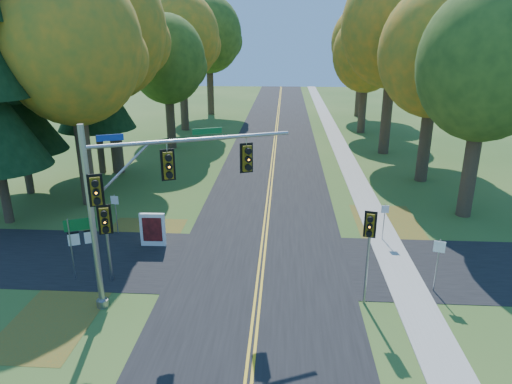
# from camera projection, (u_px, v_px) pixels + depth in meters

# --- Properties ---
(ground) EXTENTS (160.00, 160.00, 0.00)m
(ground) POSITION_uv_depth(u_px,v_px,m) (259.00, 285.00, 19.27)
(ground) COLOR #2A4F1C
(ground) RESTS_ON ground
(road_main) EXTENTS (8.00, 160.00, 0.02)m
(road_main) POSITION_uv_depth(u_px,v_px,m) (259.00, 285.00, 19.27)
(road_main) COLOR black
(road_main) RESTS_ON ground
(road_cross) EXTENTS (60.00, 6.00, 0.02)m
(road_cross) POSITION_uv_depth(u_px,v_px,m) (262.00, 263.00, 21.16)
(road_cross) COLOR black
(road_cross) RESTS_ON ground
(centerline_left) EXTENTS (0.10, 160.00, 0.01)m
(centerline_left) POSITION_uv_depth(u_px,v_px,m) (257.00, 284.00, 19.27)
(centerline_left) COLOR gold
(centerline_left) RESTS_ON road_main
(centerline_right) EXTENTS (0.10, 160.00, 0.01)m
(centerline_right) POSITION_uv_depth(u_px,v_px,m) (262.00, 285.00, 19.26)
(centerline_right) COLOR gold
(centerline_right) RESTS_ON road_main
(sidewalk_east) EXTENTS (1.60, 160.00, 0.06)m
(sidewalk_east) POSITION_uv_depth(u_px,v_px,m) (408.00, 289.00, 18.89)
(sidewalk_east) COLOR #9E998E
(sidewalk_east) RESTS_ON ground
(leaf_patch_w_near) EXTENTS (4.00, 6.00, 0.00)m
(leaf_patch_w_near) POSITION_uv_depth(u_px,v_px,m) (138.00, 241.00, 23.44)
(leaf_patch_w_near) COLOR brown
(leaf_patch_w_near) RESTS_ON ground
(leaf_patch_e) EXTENTS (3.50, 8.00, 0.00)m
(leaf_patch_e) POSITION_uv_depth(u_px,v_px,m) (392.00, 232.00, 24.52)
(leaf_patch_e) COLOR brown
(leaf_patch_e) RESTS_ON ground
(leaf_patch_w_far) EXTENTS (3.00, 5.00, 0.00)m
(leaf_patch_w_far) POSITION_uv_depth(u_px,v_px,m) (53.00, 320.00, 16.89)
(leaf_patch_w_far) COLOR brown
(leaf_patch_w_far) RESTS_ON ground
(tree_w_a) EXTENTS (8.00, 8.00, 14.15)m
(tree_w_a) POSITION_uv_depth(u_px,v_px,m) (72.00, 45.00, 25.72)
(tree_w_a) COLOR #38281C
(tree_w_a) RESTS_ON ground
(tree_e_a) EXTENTS (7.20, 7.20, 12.73)m
(tree_e_a) POSITION_uv_depth(u_px,v_px,m) (487.00, 65.00, 24.09)
(tree_e_a) COLOR #38281C
(tree_e_a) RESTS_ON ground
(tree_w_b) EXTENTS (8.60, 8.60, 15.38)m
(tree_w_b) POSITION_uv_depth(u_px,v_px,m) (106.00, 30.00, 31.99)
(tree_w_b) COLOR #38281C
(tree_w_b) RESTS_ON ground
(tree_e_b) EXTENTS (7.60, 7.60, 13.33)m
(tree_e_b) POSITION_uv_depth(u_px,v_px,m) (437.00, 53.00, 30.42)
(tree_e_b) COLOR #38281C
(tree_e_b) RESTS_ON ground
(tree_w_c) EXTENTS (6.80, 6.80, 11.91)m
(tree_w_c) POSITION_uv_depth(u_px,v_px,m) (168.00, 60.00, 40.37)
(tree_w_c) COLOR #38281C
(tree_w_c) RESTS_ON ground
(tree_e_c) EXTENTS (8.80, 8.80, 15.79)m
(tree_e_c) POSITION_uv_depth(u_px,v_px,m) (395.00, 27.00, 37.58)
(tree_e_c) COLOR #38281C
(tree_e_c) RESTS_ON ground
(tree_w_d) EXTENTS (8.20, 8.20, 14.56)m
(tree_w_d) POSITION_uv_depth(u_px,v_px,m) (182.00, 38.00, 48.03)
(tree_w_d) COLOR #38281C
(tree_w_d) RESTS_ON ground
(tree_e_d) EXTENTS (7.00, 7.00, 12.32)m
(tree_e_d) POSITION_uv_depth(u_px,v_px,m) (367.00, 54.00, 47.07)
(tree_e_d) COLOR #38281C
(tree_e_d) RESTS_ON ground
(tree_w_e) EXTENTS (8.40, 8.40, 14.97)m
(tree_w_e) POSITION_uv_depth(u_px,v_px,m) (209.00, 35.00, 58.15)
(tree_w_e) COLOR #38281C
(tree_w_e) RESTS_ON ground
(tree_e_e) EXTENTS (7.80, 7.80, 13.74)m
(tree_e_e) POSITION_uv_depth(u_px,v_px,m) (363.00, 43.00, 56.79)
(tree_e_e) COLOR #38281C
(tree_e_e) RESTS_ON ground
(pine_b) EXTENTS (5.60, 5.60, 17.31)m
(pine_b) POSITION_uv_depth(u_px,v_px,m) (10.00, 67.00, 27.97)
(pine_b) COLOR #38281C
(pine_b) RESTS_ON ground
(pine_c) EXTENTS (5.60, 5.60, 20.56)m
(pine_c) POSITION_uv_depth(u_px,v_px,m) (88.00, 40.00, 32.01)
(pine_c) COLOR #38281C
(pine_c) RESTS_ON ground
(traffic_mast) EXTENTS (7.30, 3.45, 7.15)m
(traffic_mast) POSITION_uv_depth(u_px,v_px,m) (145.00, 190.00, 16.82)
(traffic_mast) COLOR gray
(traffic_mast) RESTS_ON ground
(east_signal_pole) EXTENTS (0.45, 0.53, 3.95)m
(east_signal_pole) POSITION_uv_depth(u_px,v_px,m) (369.00, 235.00, 16.87)
(east_signal_pole) COLOR gray
(east_signal_pole) RESTS_ON ground
(ped_signal_pole) EXTENTS (0.54, 0.65, 3.56)m
(ped_signal_pole) POSITION_uv_depth(u_px,v_px,m) (106.00, 226.00, 18.59)
(ped_signal_pole) COLOR gray
(ped_signal_pole) RESTS_ON ground
(route_sign_cluster) EXTENTS (1.20, 0.58, 2.81)m
(route_sign_cluster) POSITION_uv_depth(u_px,v_px,m) (82.00, 235.00, 19.30)
(route_sign_cluster) COLOR gray
(route_sign_cluster) RESTS_ON ground
(info_kiosk) EXTENTS (1.25, 0.22, 1.73)m
(info_kiosk) POSITION_uv_depth(u_px,v_px,m) (153.00, 230.00, 22.62)
(info_kiosk) COLOR white
(info_kiosk) RESTS_ON ground
(reg_sign_e_north) EXTENTS (0.38, 0.06, 1.97)m
(reg_sign_e_north) POSITION_uv_depth(u_px,v_px,m) (384.00, 216.00, 23.09)
(reg_sign_e_north) COLOR gray
(reg_sign_e_north) RESTS_ON ground
(reg_sign_e_south) EXTENTS (0.43, 0.17, 2.34)m
(reg_sign_e_south) POSITION_uv_depth(u_px,v_px,m) (438.00, 256.00, 18.31)
(reg_sign_e_south) COLOR gray
(reg_sign_e_south) RESTS_ON ground
(reg_sign_w) EXTENTS (0.41, 0.08, 2.16)m
(reg_sign_w) POSITION_uv_depth(u_px,v_px,m) (115.00, 207.00, 23.92)
(reg_sign_w) COLOR gray
(reg_sign_w) RESTS_ON ground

